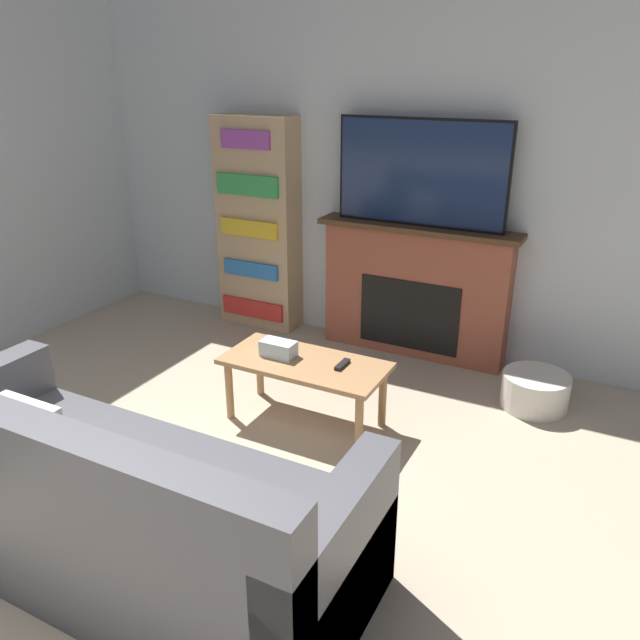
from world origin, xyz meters
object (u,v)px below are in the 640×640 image
Objects in this scene: tv at (421,173)px; storage_basket at (535,391)px; coffee_table at (305,370)px; fireplace at (415,290)px; couch at (121,510)px; bookshelf at (258,225)px.

tv reaches higher than storage_basket.
coffee_table reaches higher than storage_basket.
couch is at bearing -97.35° from fireplace.
tv is 3.00m from couch.
bookshelf reaches higher than couch.
bookshelf is (-1.04, 2.77, 0.57)m from couch.
tv is 2.89× the size of storage_basket.
bookshelf reaches higher than fireplace.
fireplace reaches higher than couch.
bookshelf is (-1.40, -0.02, 0.36)m from fireplace.
tv is 1.49m from bookshelf.
storage_basket is (1.27, 0.87, -0.25)m from coffee_table.
fireplace is 2.82m from couch.
storage_basket is at bearing 34.54° from coffee_table.
coffee_table is 1.81m from bookshelf.
tv is 1.23× the size of coffee_table.
couch reaches higher than storage_basket.
storage_basket is at bearing -9.97° from bookshelf.
coffee_table is (-0.24, -1.30, -1.04)m from tv.
bookshelf is 4.03× the size of storage_basket.
couch is at bearing -94.49° from coffee_table.
couch is (-0.36, -2.77, -1.10)m from tv.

